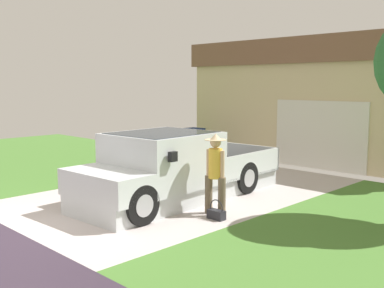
{
  "coord_description": "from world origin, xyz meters",
  "views": [
    {
      "loc": [
        8.04,
        -3.53,
        2.71
      ],
      "look_at": [
        1.03,
        3.58,
        1.4
      ],
      "focal_mm": 42.67,
      "sensor_mm": 36.0,
      "label": 1
    }
  ],
  "objects_px": {
    "handbag": "(216,214)",
    "house_with_garage": "(343,99)",
    "pickup_truck": "(168,170)",
    "person_with_hat": "(215,170)",
    "wheeled_trash_bin": "(193,142)"
  },
  "relations": [
    {
      "from": "person_with_hat",
      "to": "wheeled_trash_bin",
      "type": "relative_size",
      "value": 1.51
    },
    {
      "from": "wheeled_trash_bin",
      "to": "person_with_hat",
      "type": "bearing_deg",
      "value": -41.75
    },
    {
      "from": "pickup_truck",
      "to": "house_with_garage",
      "type": "xyz_separation_m",
      "value": [
        -0.27,
        9.05,
        1.42
      ]
    },
    {
      "from": "pickup_truck",
      "to": "house_with_garage",
      "type": "bearing_deg",
      "value": -90.92
    },
    {
      "from": "pickup_truck",
      "to": "wheeled_trash_bin",
      "type": "relative_size",
      "value": 4.96
    },
    {
      "from": "handbag",
      "to": "house_with_garage",
      "type": "relative_size",
      "value": 0.04
    },
    {
      "from": "pickup_truck",
      "to": "house_with_garage",
      "type": "relative_size",
      "value": 0.56
    },
    {
      "from": "person_with_hat",
      "to": "house_with_garage",
      "type": "bearing_deg",
      "value": -87.77
    },
    {
      "from": "pickup_truck",
      "to": "person_with_hat",
      "type": "relative_size",
      "value": 3.27
    },
    {
      "from": "person_with_hat",
      "to": "handbag",
      "type": "height_order",
      "value": "person_with_hat"
    },
    {
      "from": "person_with_hat",
      "to": "handbag",
      "type": "bearing_deg",
      "value": 127.2
    },
    {
      "from": "person_with_hat",
      "to": "wheeled_trash_bin",
      "type": "distance_m",
      "value": 7.18
    },
    {
      "from": "handbag",
      "to": "house_with_garage",
      "type": "distance_m",
      "value": 9.76
    },
    {
      "from": "pickup_truck",
      "to": "wheeled_trash_bin",
      "type": "distance_m",
      "value": 6.11
    },
    {
      "from": "handbag",
      "to": "wheeled_trash_bin",
      "type": "bearing_deg",
      "value": 138.15
    }
  ]
}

